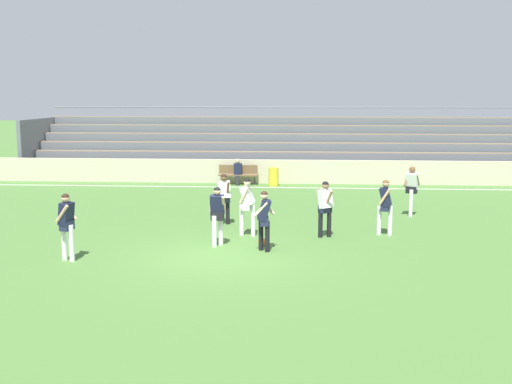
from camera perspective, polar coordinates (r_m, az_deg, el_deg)
The scene contains 16 objects.
ground_plane at distance 15.50m, azimuth -3.35°, elevation -6.21°, with size 160.00×160.00×0.00m, color #477033.
field_line_sideline at distance 26.92m, azimuth -0.28°, elevation 0.46°, with size 44.00×0.12×0.01m, color white.
sideline_wall at distance 28.09m, azimuth -0.10°, elevation 1.98°, with size 48.00×0.16×1.12m, color beige.
bleacher_stand at distance 31.02m, azimuth 3.85°, elevation 4.47°, with size 27.57×4.84×3.47m.
bench_centre_sideline at distance 27.72m, azimuth -1.72°, elevation 1.85°, with size 1.80×0.40×0.90m.
trash_bin at distance 27.28m, azimuth 1.69°, elevation 1.46°, with size 0.46×0.46×0.85m, color yellow.
spectator_seated at distance 27.59m, azimuth -1.75°, elevation 2.14°, with size 0.36×0.42×1.21m.
player_dark_pressing_high at distance 15.83m, azimuth 0.78°, elevation -2.28°, with size 0.58×0.46×1.63m.
player_white_dropping_back at distance 17.51m, azimuth -0.83°, elevation -0.93°, with size 0.48×0.53×1.72m.
player_white_challenging at distance 19.07m, azimuth -3.09°, elevation -0.25°, with size 0.49×0.58×1.65m.
player_white_deep_cover at distance 17.49m, azimuth 6.63°, elevation -1.16°, with size 0.50×0.65×1.66m.
player_dark_wide_right at distance 15.62m, azimuth -17.67°, elevation -2.64°, with size 0.44×0.54×1.72m.
player_white_overlapping at distance 21.10m, azimuth 14.67°, elevation 0.52°, with size 0.63×0.45×1.72m.
player_dark_trailing_run at distance 18.03m, azimuth 12.27°, elevation -0.97°, with size 0.45×0.56×1.67m.
player_dark_wide_left at distance 16.40m, azimuth -3.71°, elevation -1.83°, with size 0.44×0.48×1.65m.
soccer_ball at distance 16.58m, azimuth 0.57°, elevation -4.77°, with size 0.22×0.22×0.22m, color orange.
Camera 1 is at (1.88, -14.82, 4.15)m, focal length 41.81 mm.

